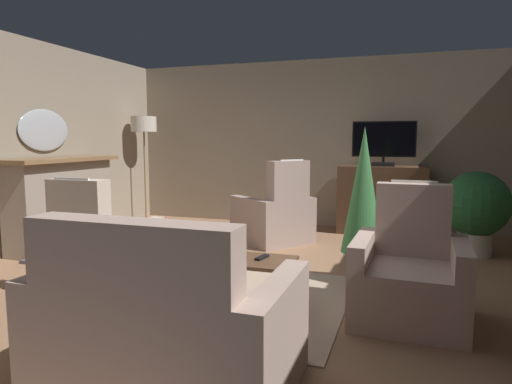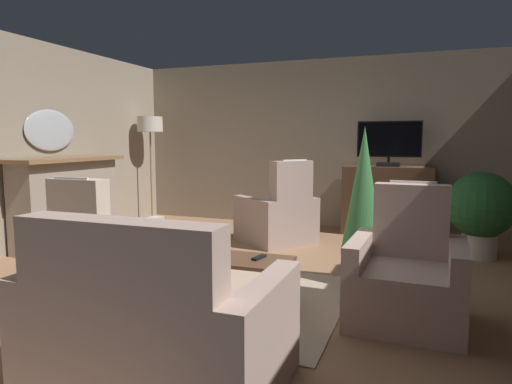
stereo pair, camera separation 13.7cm
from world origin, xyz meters
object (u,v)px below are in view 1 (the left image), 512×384
coffee_table (235,263)px  cat (148,249)px  floor_lamp (144,131)px  potted_plant_tall_palm_by_window (363,199)px  armchair_in_far_corner (102,254)px  armchair_near_window (410,277)px  wall_mirror_oval (44,130)px  sofa_floral (166,330)px  tv_remote (262,257)px  tv_cabinet (382,201)px  fireplace (63,204)px  armchair_by_fireplace (275,217)px  potted_plant_leafy_by_curtain (476,207)px  television (384,142)px

coffee_table → cat: coffee_table is taller
floor_lamp → potted_plant_tall_palm_by_window: bearing=-29.8°
armchair_in_far_corner → armchair_near_window: bearing=4.3°
coffee_table → armchair_near_window: size_ratio=0.97×
cat → wall_mirror_oval: bearing=175.5°
sofa_floral → armchair_in_far_corner: 1.95m
wall_mirror_oval → tv_remote: (3.43, -1.20, -1.13)m
wall_mirror_oval → tv_cabinet: (4.23, 2.24, -1.06)m
floor_lamp → fireplace: bearing=-91.1°
fireplace → tv_remote: fireplace is taller
armchair_by_fireplace → potted_plant_leafy_by_curtain: 2.55m
armchair_in_far_corner → armchair_by_fireplace: (0.99, 2.45, 0.00)m
wall_mirror_oval → tv_cabinet: wall_mirror_oval is taller
armchair_near_window → armchair_by_fireplace: (-1.78, 2.24, 0.01)m
armchair_near_window → potted_plant_tall_palm_by_window: bearing=119.2°
coffee_table → potted_plant_leafy_by_curtain: bearing=48.2°
sofa_floral → armchair_near_window: size_ratio=1.34×
fireplace → cat: size_ratio=2.73×
coffee_table → potted_plant_tall_palm_by_window: bearing=43.9°
potted_plant_tall_palm_by_window → floor_lamp: size_ratio=0.86×
wall_mirror_oval → potted_plant_leafy_by_curtain: size_ratio=0.83×
sofa_floral → tv_cabinet: bearing=79.3°
television → coffee_table: 3.73m
potted_plant_tall_palm_by_window → potted_plant_leafy_by_curtain: size_ratio=1.49×
tv_cabinet → tv_remote: tv_cabinet is taller
tv_cabinet → wall_mirror_oval: bearing=-152.1°
armchair_in_far_corner → potted_plant_tall_palm_by_window: bearing=23.7°
wall_mirror_oval → potted_plant_tall_palm_by_window: 4.25m
fireplace → television: television is taller
tv_remote → fireplace: bearing=81.6°
sofa_floral → armchair_in_far_corner: armchair_in_far_corner is taller
tv_remote → coffee_table: bearing=112.8°
armchair_by_fireplace → floor_lamp: bearing=162.8°
coffee_table → armchair_by_fireplace: (-0.34, 2.38, -0.01)m
sofa_floral → cat: (-1.69, 2.49, -0.25)m
television → tv_cabinet: bearing=90.0°
fireplace → potted_plant_leafy_by_curtain: 5.28m
sofa_floral → armchair_by_fireplace: (-0.45, 3.75, 0.01)m
fireplace → coffee_table: (2.95, -1.24, -0.21)m
armchair_in_far_corner → armchair_near_window: armchair_in_far_corner is taller
wall_mirror_oval → potted_plant_tall_palm_by_window: wall_mirror_oval is taller
armchair_by_fireplace → potted_plant_leafy_by_curtain: armchair_by_fireplace is taller
armchair_in_far_corner → armchair_near_window: size_ratio=1.02×
coffee_table → television: bearing=73.3°
coffee_table → sofa_floral: sofa_floral is taller
wall_mirror_oval → armchair_by_fireplace: 3.30m
armchair_near_window → armchair_by_fireplace: bearing=128.4°
fireplace → cat: (1.37, -0.13, -0.47)m
cat → floor_lamp: 2.87m
potted_plant_tall_palm_by_window → potted_plant_leafy_by_curtain: (1.21, 1.50, -0.24)m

